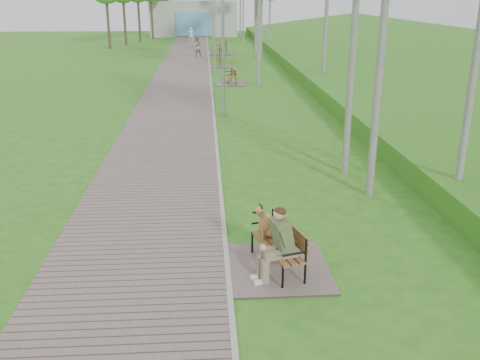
{
  "coord_description": "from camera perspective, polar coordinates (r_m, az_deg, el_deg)",
  "views": [
    {
      "loc": [
        -0.35,
        -15.14,
        4.9
      ],
      "look_at": [
        0.35,
        -4.45,
        1.13
      ],
      "focal_mm": 40.0,
      "sensor_mm": 36.0,
      "label": 1
    }
  ],
  "objects": [
    {
      "name": "lamp_post_third",
      "position": [
        44.65,
        -2.93,
        15.9
      ],
      "size": [
        0.18,
        0.18,
        4.73
      ],
      "color": "#9FA2A7",
      "rests_on": "ground"
    },
    {
      "name": "bench_second",
      "position": [
        30.73,
        -1.06,
        10.56
      ],
      "size": [
        1.7,
        1.89,
        1.05
      ],
      "color": "#72615C",
      "rests_on": "ground"
    },
    {
      "name": "walkway",
      "position": [
        36.99,
        -6.01,
        11.69
      ],
      "size": [
        3.5,
        67.0,
        0.04
      ],
      "primitive_type": "cube",
      "color": "#72615C",
      "rests_on": "ground"
    },
    {
      "name": "ground",
      "position": [
        15.92,
        -2.32,
        1.44
      ],
      "size": [
        120.0,
        120.0,
        0.0
      ],
      "primitive_type": "plane",
      "color": "#2F6519",
      "rests_on": "ground"
    },
    {
      "name": "lamp_post_near",
      "position": [
        22.23,
        -1.81,
        13.33
      ],
      "size": [
        0.21,
        0.21,
        5.48
      ],
      "color": "#9FA2A7",
      "rests_on": "ground"
    },
    {
      "name": "pedestrian_far",
      "position": [
        43.79,
        -4.64,
        13.96
      ],
      "size": [
        0.92,
        0.79,
        1.63
      ],
      "primitive_type": "imported",
      "rotation": [
        0.0,
        0.0,
        3.39
      ],
      "color": "gray",
      "rests_on": "ground"
    },
    {
      "name": "embankment",
      "position": [
        37.57,
        15.78,
        11.17
      ],
      "size": [
        14.0,
        70.0,
        1.6
      ],
      "primitive_type": "cube",
      "color": "#489528",
      "rests_on": "ground"
    },
    {
      "name": "bench_far",
      "position": [
        46.26,
        -2.09,
        13.58
      ],
      "size": [
        2.07,
        2.3,
        1.27
      ],
      "color": "#72615C",
      "rests_on": "ground"
    },
    {
      "name": "bench_main",
      "position": [
        9.92,
        3.74,
        -7.28
      ],
      "size": [
        1.85,
        2.05,
        1.61
      ],
      "color": "#72615C",
      "rests_on": "ground"
    },
    {
      "name": "kerb",
      "position": [
        36.97,
        -3.25,
        11.77
      ],
      "size": [
        0.1,
        67.0,
        0.05
      ],
      "primitive_type": "cube",
      "color": "#999993",
      "rests_on": "ground"
    },
    {
      "name": "building_north",
      "position": [
        66.19,
        -4.95,
        16.79
      ],
      "size": [
        10.0,
        5.2,
        4.0
      ],
      "color": "#9E9E99",
      "rests_on": "ground"
    },
    {
      "name": "bench_third",
      "position": [
        38.03,
        -2.17,
        12.24
      ],
      "size": [
        1.61,
        1.79,
        0.99
      ],
      "color": "#72615C",
      "rests_on": "ground"
    },
    {
      "name": "lamp_post_second",
      "position": [
        34.12,
        -2.75,
        15.31
      ],
      "size": [
        0.21,
        0.21,
        5.33
      ],
      "color": "#9FA2A7",
      "rests_on": "ground"
    },
    {
      "name": "pedestrian_near",
      "position": [
        57.55,
        -5.25,
        15.18
      ],
      "size": [
        0.63,
        0.49,
        1.54
      ],
      "primitive_type": "imported",
      "rotation": [
        0.0,
        0.0,
        3.38
      ],
      "color": "silver",
      "rests_on": "ground"
    }
  ]
}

